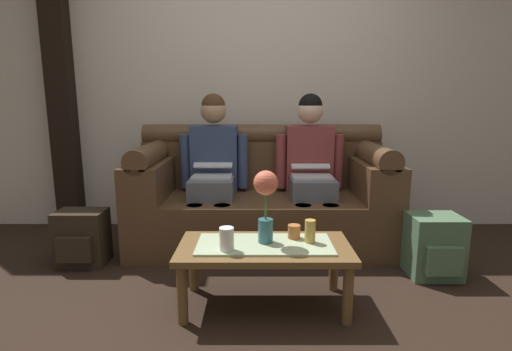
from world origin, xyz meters
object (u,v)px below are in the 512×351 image
cup_near_left (293,231)px  backpack_left (81,238)px  backpack_right (433,247)px  cup_near_right (309,231)px  flower_vase (265,196)px  person_right (310,164)px  coffee_table (264,253)px  person_left (212,164)px  couch (261,198)px  cup_far_center (226,239)px

cup_near_left → backpack_left: cup_near_left is taller
backpack_right → cup_near_left: bearing=-162.8°
cup_near_right → flower_vase: bearing=179.8°
person_right → flower_vase: 1.09m
flower_vase → coffee_table: bearing=-107.5°
person_left → cup_near_right: size_ratio=9.41×
flower_vase → backpack_right: size_ratio=0.99×
cup_near_right → backpack_left: (-1.55, 0.56, -0.25)m
backpack_right → backpack_left: (-2.44, 0.20, -0.01)m
coffee_table → cup_near_right: (0.26, 0.02, 0.12)m
couch → backpack_left: bearing=-160.5°
backpack_right → person_right: bearing=138.9°
person_right → cup_near_left: (-0.22, -0.95, -0.24)m
cup_near_right → backpack_right: size_ratio=0.31×
couch → person_left: bearing=-179.6°
person_right → backpack_right: 1.09m
backpack_left → backpack_right: bearing=-4.6°
flower_vase → cup_near_right: (0.25, -0.00, -0.20)m
cup_near_right → backpack_left: 1.67m
coffee_table → backpack_right: backpack_right is taller
coffee_table → cup_near_left: size_ratio=12.38×
couch → backpack_right: size_ratio=4.87×
cup_far_center → backpack_right: 1.45m
flower_vase → cup_far_center: flower_vase is taller
couch → cup_near_right: size_ratio=15.65×
couch → person_left: 0.49m
coffee_table → cup_near_right: bearing=4.1°
person_left → backpack_right: size_ratio=2.93×
couch → cup_far_center: 1.17m
backpack_right → cup_far_center: bearing=-160.0°
person_right → flower_vase: bearing=-110.8°
person_left → flower_vase: size_ratio=2.97×
person_right → coffee_table: 1.16m
cup_near_left → backpack_left: 1.57m
cup_near_left → cup_near_right: size_ratio=0.60×
person_right → cup_far_center: size_ratio=9.70×
person_right → backpack_right: (0.75, -0.65, -0.45)m
flower_vase → backpack_right: 1.27m
person_right → cup_near_right: person_right is taller
flower_vase → cup_near_left: flower_vase is taller
person_right → backpack_left: 1.81m
couch → flower_vase: size_ratio=4.94×
flower_vase → cup_far_center: 0.32m
person_right → flower_vase: size_ratio=2.97×
person_left → cup_near_left: size_ratio=15.60×
cup_near_right → backpack_right: cup_near_right is taller
person_right → cup_near_right: (-0.14, -1.02, -0.22)m
flower_vase → cup_near_right: bearing=-0.2°
couch → flower_vase: (0.01, -1.02, 0.27)m
person_left → flower_vase: 1.10m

